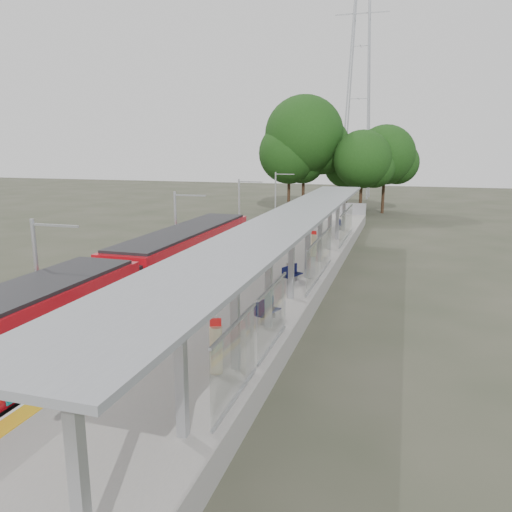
{
  "coord_description": "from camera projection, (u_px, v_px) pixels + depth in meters",
  "views": [
    {
      "loc": [
        6.94,
        -8.15,
        8.02
      ],
      "look_at": [
        -0.55,
        16.75,
        2.3
      ],
      "focal_mm": 35.0,
      "sensor_mm": 36.0,
      "label": 1
    }
  ],
  "objects": [
    {
      "name": "end_fence",
      "position": [
        337.0,
        208.0,
        53.0
      ],
      "size": [
        6.0,
        0.1,
        1.2
      ],
      "primitive_type": "cube",
      "color": "#9EA0A5",
      "rests_on": "platform"
    },
    {
      "name": "info_pillar_near",
      "position": [
        216.0,
        349.0,
        15.67
      ],
      "size": [
        0.41,
        0.41,
        1.81
      ],
      "rotation": [
        0.0,
        0.0,
        0.41
      ],
      "color": "beige",
      "rests_on": "platform"
    },
    {
      "name": "bench_far",
      "position": [
        340.0,
        223.0,
        43.33
      ],
      "size": [
        0.92,
        1.37,
        0.91
      ],
      "rotation": [
        0.0,
        0.0,
        0.42
      ],
      "color": "#0F134E",
      "rests_on": "platform"
    },
    {
      "name": "tactile_strip",
      "position": [
        240.0,
        264.0,
        30.51
      ],
      "size": [
        0.6,
        50.0,
        0.02
      ],
      "primitive_type": "cube",
      "color": "gold",
      "rests_on": "platform"
    },
    {
      "name": "info_pillar_far",
      "position": [
        314.0,
        245.0,
        32.43
      ],
      "size": [
        0.38,
        0.38,
        1.69
      ],
      "rotation": [
        0.0,
        0.0,
        -0.19
      ],
      "color": "beige",
      "rests_on": "platform"
    },
    {
      "name": "litter_bin",
      "position": [
        291.0,
        271.0,
        26.97
      ],
      "size": [
        0.5,
        0.5,
        0.89
      ],
      "primitive_type": "cylinder",
      "rotation": [
        0.0,
        0.0,
        0.15
      ],
      "color": "#9EA0A5",
      "rests_on": "platform"
    },
    {
      "name": "canopy",
      "position": [
        294.0,
        224.0,
        25.08
      ],
      "size": [
        3.27,
        38.0,
        3.66
      ],
      "color": "#9EA0A5",
      "rests_on": "platform"
    },
    {
      "name": "bench_mid",
      "position": [
        291.0,
        274.0,
        26.18
      ],
      "size": [
        0.89,
        1.43,
        0.94
      ],
      "rotation": [
        0.0,
        0.0,
        -0.36
      ],
      "color": "#0F134E",
      "rests_on": "platform"
    },
    {
      "name": "pylon",
      "position": [
        360.0,
        73.0,
        75.77
      ],
      "size": [
        8.0,
        4.0,
        38.0
      ],
      "primitive_type": null,
      "color": "#9EA0A5",
      "rests_on": "ground"
    },
    {
      "name": "trackbed",
      "position": [
        211.0,
        275.0,
        31.25
      ],
      "size": [
        3.0,
        70.0,
        0.24
      ],
      "primitive_type": "cube",
      "color": "#59544C",
      "rests_on": "ground"
    },
    {
      "name": "tree_cluster",
      "position": [
        328.0,
        148.0,
        59.8
      ],
      "size": [
        18.31,
        11.83,
        14.09
      ],
      "color": "#382316",
      "rests_on": "ground"
    },
    {
      "name": "bench_near",
      "position": [
        266.0,
        310.0,
        20.38
      ],
      "size": [
        0.82,
        1.42,
        0.93
      ],
      "rotation": [
        0.0,
        0.0,
        -0.32
      ],
      "color": "#0F134E",
      "rests_on": "platform"
    },
    {
      "name": "catenary_masts",
      "position": [
        177.0,
        233.0,
        30.19
      ],
      "size": [
        2.08,
        48.16,
        5.4
      ],
      "color": "#9EA0A5",
      "rests_on": "ground"
    },
    {
      "name": "platform",
      "position": [
        280.0,
        275.0,
        29.9
      ],
      "size": [
        6.0,
        50.0,
        1.0
      ],
      "primitive_type": "cube",
      "color": "gray",
      "rests_on": "ground"
    },
    {
      "name": "ground",
      "position": [
        67.0,
        508.0,
        11.3
      ],
      "size": [
        200.0,
        200.0,
        0.0
      ],
      "primitive_type": "plane",
      "color": "#474438",
      "rests_on": "ground"
    },
    {
      "name": "train",
      "position": [
        116.0,
        292.0,
        20.94
      ],
      "size": [
        2.74,
        27.6,
        3.62
      ],
      "color": "black",
      "rests_on": "ground"
    }
  ]
}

